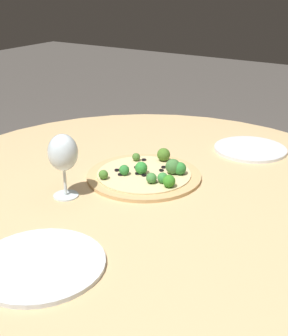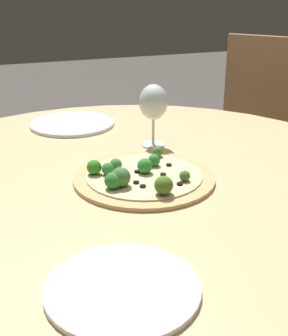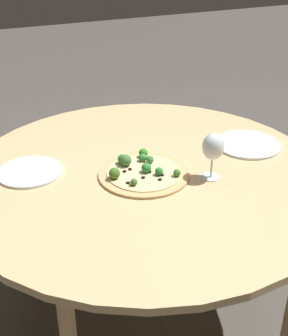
% 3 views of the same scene
% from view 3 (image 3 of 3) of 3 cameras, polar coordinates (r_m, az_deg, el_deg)
% --- Properties ---
extents(ground_plane, '(12.00, 12.00, 0.00)m').
position_cam_3_polar(ground_plane, '(2.18, 0.13, -17.24)').
color(ground_plane, '#4C4742').
extents(dining_table, '(1.37, 1.37, 0.73)m').
position_cam_3_polar(dining_table, '(1.76, 0.15, -2.00)').
color(dining_table, tan).
rests_on(dining_table, ground_plane).
extents(pizza, '(0.33, 0.33, 0.06)m').
position_cam_3_polar(pizza, '(1.70, -0.23, -0.43)').
color(pizza, tan).
rests_on(pizza, dining_table).
extents(wine_glass, '(0.08, 0.08, 0.17)m').
position_cam_3_polar(wine_glass, '(1.65, 8.42, 2.48)').
color(wine_glass, silver).
rests_on(wine_glass, dining_table).
extents(plate_near, '(0.27, 0.27, 0.01)m').
position_cam_3_polar(plate_near, '(1.97, 12.53, 2.85)').
color(plate_near, silver).
rests_on(plate_near, dining_table).
extents(plate_far, '(0.24, 0.24, 0.01)m').
position_cam_3_polar(plate_far, '(1.77, -13.75, -0.43)').
color(plate_far, silver).
rests_on(plate_far, dining_table).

